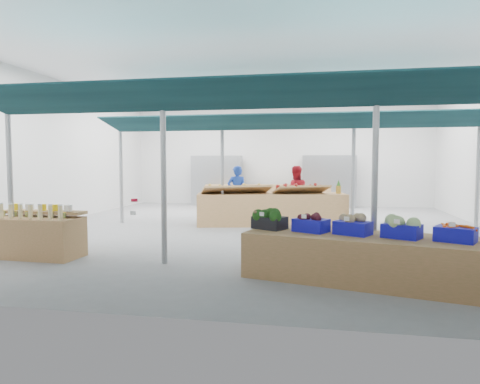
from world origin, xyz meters
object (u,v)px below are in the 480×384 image
at_px(veg_counter, 366,258).
at_px(vendor_right, 295,193).
at_px(vendor_left, 237,192).
at_px(bottle_shelf, 38,235).
at_px(fruit_counter, 271,209).

bearing_deg(veg_counter, vendor_right, 116.13).
bearing_deg(vendor_left, bottle_shelf, 53.88).
relative_size(bottle_shelf, fruit_counter, 0.41).
height_order(bottle_shelf, vendor_left, vendor_left).
distance_m(veg_counter, vendor_right, 6.70).
height_order(fruit_counter, vendor_left, vendor_left).
height_order(veg_counter, vendor_right, vendor_right).
distance_m(bottle_shelf, vendor_left, 6.52).
height_order(bottle_shelf, vendor_right, vendor_right).
bearing_deg(vendor_left, vendor_right, 167.66).
relative_size(vendor_left, vendor_right, 1.00).
bearing_deg(bottle_shelf, fruit_counter, 54.02).
xyz_separation_m(veg_counter, vendor_left, (-3.21, 6.53, 0.48)).
bearing_deg(bottle_shelf, vendor_left, 68.46).
relative_size(bottle_shelf, vendor_left, 1.03).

